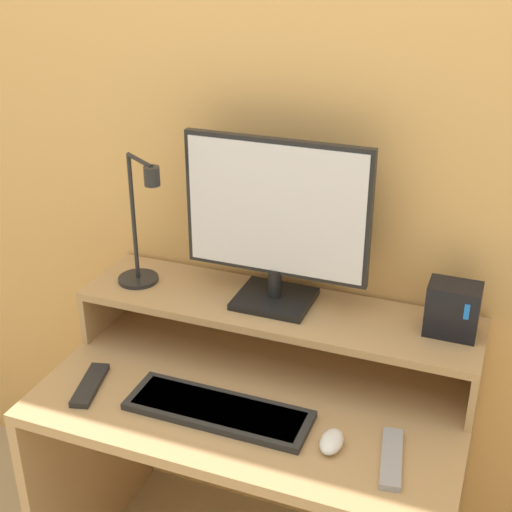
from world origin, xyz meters
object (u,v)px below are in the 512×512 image
desk_lamp (141,237)px  remote_secondary (391,458)px  keyboard (218,410)px  router_dock (453,309)px  mouse (332,442)px  monitor (276,220)px  remote_control (90,385)px

desk_lamp → remote_secondary: bearing=-19.4°
desk_lamp → keyboard: (0.34, -0.26, -0.31)m
router_dock → remote_secondary: bearing=-101.9°
desk_lamp → mouse: size_ratio=4.31×
monitor → mouse: monitor is taller
desk_lamp → mouse: bearing=-23.6°
desk_lamp → mouse: 0.76m
keyboard → monitor: bearing=83.0°
router_dock → remote_secondary: size_ratio=0.68×
router_dock → monitor: bearing=-179.1°
monitor → router_dock: bearing=0.9°
remote_control → mouse: bearing=0.2°
mouse → router_dock: bearing=57.9°
monitor → desk_lamp: 0.39m
router_dock → desk_lamp: bearing=-176.3°
monitor → desk_lamp: monitor is taller
router_dock → remote_control: size_ratio=0.73×
keyboard → remote_control: keyboard is taller
keyboard → mouse: 0.30m
monitor → desk_lamp: size_ratio=1.30×
desk_lamp → router_dock: (0.85, 0.05, -0.08)m
desk_lamp → remote_control: desk_lamp is taller
router_dock → keyboard: 0.64m
mouse → remote_secondary: size_ratio=0.45×
router_dock → remote_control: router_dock is taller
keyboard → remote_control: size_ratio=2.49×
router_dock → keyboard: router_dock is taller
desk_lamp → remote_control: 0.42m
router_dock → remote_secondary: (-0.07, -0.33, -0.23)m
monitor → mouse: size_ratio=5.58×
remote_control → remote_secondary: bearing=0.5°
monitor → remote_control: monitor is taller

